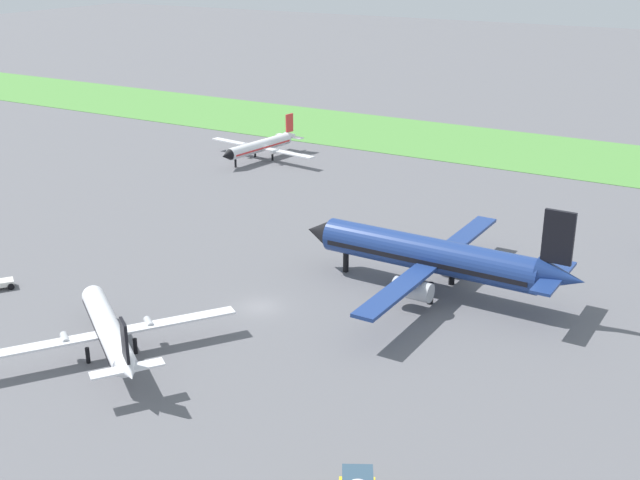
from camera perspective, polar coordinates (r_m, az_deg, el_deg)
The scene contains 6 objects.
ground_plane at distance 82.65m, azimuth -4.32°, elevation -4.75°, with size 600.00×600.00×0.00m, color slate.
grass_taxiway_strip at distance 148.93m, azimuth 12.50°, elevation 6.42°, with size 360.00×28.00×0.08m, color #549342.
airplane_taxiing_turboprop at distance 137.28m, azimuth -4.20°, elevation 6.68°, with size 21.89×18.80×6.57m.
airplane_foreground_turboprop at distance 74.68m, azimuth -14.75°, elevation -6.14°, with size 17.53×19.85×7.01m.
airplane_midfield_jet at distance 85.16m, azimuth 8.06°, elevation -1.14°, with size 31.20×31.83×11.26m.
baggage_cart_midfield at distance 92.92m, azimuth -21.60°, elevation -2.88°, with size 2.81×2.95×0.90m.
Camera 1 is at (42.44, -61.51, 35.32)m, focal length 45.19 mm.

